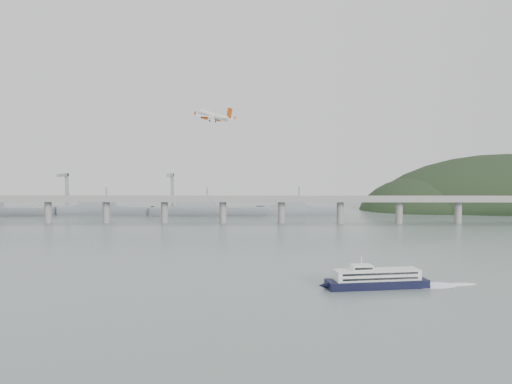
{
  "coord_description": "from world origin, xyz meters",
  "views": [
    {
      "loc": [
        3.84,
        -259.38,
        56.2
      ],
      "look_at": [
        0.0,
        55.0,
        36.0
      ],
      "focal_mm": 38.0,
      "sensor_mm": 36.0,
      "label": 1
    }
  ],
  "objects": [
    {
      "name": "ground",
      "position": [
        0.0,
        0.0,
        0.0
      ],
      "size": [
        900.0,
        900.0,
        0.0
      ],
      "primitive_type": "plane",
      "color": "slate",
      "rests_on": "ground"
    },
    {
      "name": "ferry",
      "position": [
        53.2,
        -28.26,
        3.71
      ],
      "size": [
        72.23,
        20.81,
        13.67
      ],
      "rotation": [
        0.0,
        0.0,
        0.16
      ],
      "color": "black",
      "rests_on": "ground"
    },
    {
      "name": "distant_fleet",
      "position": [
        -155.36,
        265.08,
        6.22
      ],
      "size": [
        453.0,
        60.9,
        40.0
      ],
      "color": "gray",
      "rests_on": "ground"
    },
    {
      "name": "bridge",
      "position": [
        -1.15,
        200.0,
        17.65
      ],
      "size": [
        800.0,
        22.0,
        23.9
      ],
      "color": "gray",
      "rests_on": "ground"
    },
    {
      "name": "airliner",
      "position": [
        -29.31,
        108.24,
        84.23
      ],
      "size": [
        29.84,
        30.93,
        11.75
      ],
      "rotation": [
        0.05,
        -0.23,
        2.33
      ],
      "color": "white",
      "rests_on": "ground"
    }
  ]
}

